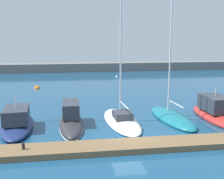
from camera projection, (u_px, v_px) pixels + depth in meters
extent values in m
plane|color=navy|center=(129.00, 138.00, 22.32)|extent=(120.00, 120.00, 0.00)
cube|color=brown|center=(135.00, 146.00, 20.21)|extent=(33.37, 2.22, 0.43)
cube|color=slate|center=(89.00, 67.00, 64.42)|extent=(108.00, 3.74, 1.85)
ellipsoid|color=navy|center=(17.00, 126.00, 24.73)|extent=(3.24, 8.26, 0.90)
cube|color=#333842|center=(16.00, 115.00, 24.22)|extent=(2.27, 3.48, 1.24)
cube|color=black|center=(18.00, 108.00, 25.66)|extent=(1.87, 0.97, 0.69)
cylinder|color=silver|center=(15.00, 102.00, 24.01)|extent=(0.08, 0.08, 0.95)
ellipsoid|color=#2D2D33|center=(71.00, 124.00, 25.28)|extent=(2.12, 7.88, 1.13)
ellipsoid|color=silver|center=(71.00, 126.00, 25.31)|extent=(2.14, 7.96, 0.12)
cube|color=#333842|center=(71.00, 109.00, 25.63)|extent=(1.47, 3.24, 1.30)
cube|color=black|center=(71.00, 105.00, 26.17)|extent=(1.31, 0.82, 0.73)
cylinder|color=silver|center=(71.00, 99.00, 25.45)|extent=(0.08, 0.08, 0.63)
ellipsoid|color=white|center=(121.00, 121.00, 26.27)|extent=(3.36, 8.74, 0.84)
cylinder|color=silver|center=(121.00, 39.00, 25.32)|extent=(0.15, 0.15, 14.09)
cylinder|color=silver|center=(124.00, 105.00, 25.13)|extent=(0.30, 3.08, 0.11)
cube|color=#333842|center=(122.00, 115.00, 25.80)|extent=(1.69, 2.03, 0.57)
ellipsoid|color=#19707F|center=(172.00, 118.00, 27.34)|extent=(3.30, 8.55, 0.98)
cylinder|color=silver|center=(171.00, 36.00, 26.85)|extent=(0.15, 0.15, 14.58)
cylinder|color=silver|center=(176.00, 104.00, 26.30)|extent=(0.33, 2.92, 0.10)
ellipsoid|color=#B72D28|center=(216.00, 117.00, 27.41)|extent=(2.67, 8.37, 1.09)
cube|color=#333842|center=(215.00, 103.00, 27.53)|extent=(1.98, 3.52, 1.45)
cube|color=black|center=(210.00, 99.00, 28.36)|extent=(1.78, 0.88, 0.81)
cylinder|color=silver|center=(216.00, 92.00, 27.32)|extent=(0.08, 0.08, 0.82)
sphere|color=orange|center=(37.00, 88.00, 43.28)|extent=(0.87, 0.87, 0.87)
sphere|color=white|center=(117.00, 77.00, 55.56)|extent=(0.51, 0.51, 0.51)
cylinder|color=black|center=(23.00, 146.00, 19.00)|extent=(0.20, 0.20, 0.44)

